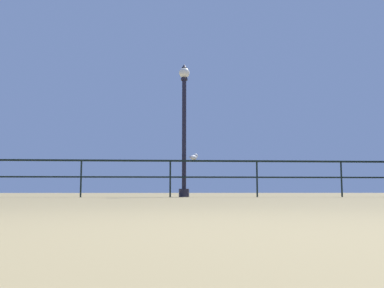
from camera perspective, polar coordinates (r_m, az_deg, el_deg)
The scene contains 4 objects.
ground_plane at distance 1.74m, azimuth 2.29°, elevation -11.93°, with size 60.00×60.00×0.00m, color #8B7950.
pier_railing at distance 11.23m, azimuth -2.92°, elevation -3.40°, with size 18.51×0.05×0.98m.
lamppost_center at distance 11.70m, azimuth -1.06°, elevation 2.72°, with size 0.30×0.30×3.68m.
seagull_on_rail at distance 11.29m, azimuth 0.27°, elevation -1.75°, with size 0.27×0.33×0.18m.
Camera 1 is at (-0.18, -1.72, 0.17)m, focal length 39.86 mm.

